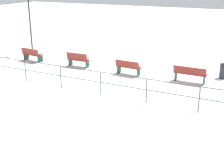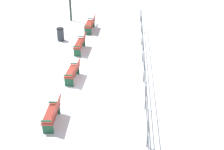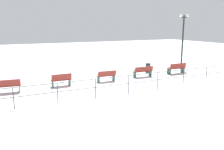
{
  "view_description": "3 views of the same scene",
  "coord_description": "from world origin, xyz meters",
  "px_view_note": "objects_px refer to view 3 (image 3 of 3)",
  "views": [
    {
      "loc": [
        -14.92,
        -6.05,
        5.21
      ],
      "look_at": [
        -1.88,
        0.19,
        0.47
      ],
      "focal_mm": 47.84,
      "sensor_mm": 36.0,
      "label": 1
    },
    {
      "loc": [
        -2.8,
        12.33,
        7.02
      ],
      "look_at": [
        -2.02,
        0.48,
        0.58
      ],
      "focal_mm": 48.31,
      "sensor_mm": 36.0,
      "label": 2
    },
    {
      "loc": [
        -15.97,
        7.26,
        4.18
      ],
      "look_at": [
        -1.85,
        0.36,
        0.87
      ],
      "focal_mm": 38.3,
      "sensor_mm": 36.0,
      "label": 3
    }
  ],
  "objects_px": {
    "trash_bin": "(148,68)",
    "bench_fifth": "(8,86)",
    "bench_nearest": "(177,68)",
    "bench_second": "(143,71)",
    "bench_fourth": "(61,80)",
    "lamppost_near": "(183,34)",
    "bench_third": "(106,76)"
  },
  "relations": [
    {
      "from": "bench_second",
      "to": "bench_fifth",
      "type": "height_order",
      "value": "bench_fifth"
    },
    {
      "from": "bench_fourth",
      "to": "bench_fifth",
      "type": "bearing_deg",
      "value": 92.46
    },
    {
      "from": "bench_second",
      "to": "bench_fourth",
      "type": "height_order",
      "value": "bench_fourth"
    },
    {
      "from": "bench_fourth",
      "to": "trash_bin",
      "type": "xyz_separation_m",
      "value": [
        1.53,
        -8.24,
        -0.06
      ]
    },
    {
      "from": "bench_second",
      "to": "lamppost_near",
      "type": "distance_m",
      "value": 6.33
    },
    {
      "from": "bench_nearest",
      "to": "bench_second",
      "type": "distance_m",
      "value": 3.37
    },
    {
      "from": "bench_fourth",
      "to": "lamppost_near",
      "type": "bearing_deg",
      "value": -83.31
    },
    {
      "from": "bench_third",
      "to": "bench_second",
      "type": "bearing_deg",
      "value": -83.42
    },
    {
      "from": "bench_fifth",
      "to": "lamppost_near",
      "type": "height_order",
      "value": "lamppost_near"
    },
    {
      "from": "bench_nearest",
      "to": "bench_fifth",
      "type": "relative_size",
      "value": 1.14
    },
    {
      "from": "trash_bin",
      "to": "bench_fifth",
      "type": "bearing_deg",
      "value": 98.46
    },
    {
      "from": "bench_nearest",
      "to": "bench_second",
      "type": "relative_size",
      "value": 1.01
    },
    {
      "from": "bench_nearest",
      "to": "bench_third",
      "type": "distance_m",
      "value": 6.73
    },
    {
      "from": "bench_third",
      "to": "lamppost_near",
      "type": "bearing_deg",
      "value": -75.15
    },
    {
      "from": "bench_fourth",
      "to": "bench_nearest",
      "type": "bearing_deg",
      "value": -91.53
    },
    {
      "from": "bench_nearest",
      "to": "bench_second",
      "type": "height_order",
      "value": "bench_nearest"
    },
    {
      "from": "bench_fourth",
      "to": "bench_second",
      "type": "bearing_deg",
      "value": -90.64
    },
    {
      "from": "bench_fifth",
      "to": "lamppost_near",
      "type": "xyz_separation_m",
      "value": [
        1.82,
        -15.54,
        2.85
      ]
    },
    {
      "from": "bench_nearest",
      "to": "trash_bin",
      "type": "bearing_deg",
      "value": 49.56
    },
    {
      "from": "bench_nearest",
      "to": "bench_second",
      "type": "bearing_deg",
      "value": 88.67
    },
    {
      "from": "bench_nearest",
      "to": "bench_fourth",
      "type": "height_order",
      "value": "bench_nearest"
    },
    {
      "from": "bench_fifth",
      "to": "trash_bin",
      "type": "height_order",
      "value": "bench_fifth"
    },
    {
      "from": "bench_third",
      "to": "trash_bin",
      "type": "xyz_separation_m",
      "value": [
        1.68,
        -4.88,
        -0.05
      ]
    },
    {
      "from": "bench_nearest",
      "to": "bench_third",
      "type": "relative_size",
      "value": 1.18
    },
    {
      "from": "bench_second",
      "to": "bench_fifth",
      "type": "relative_size",
      "value": 1.13
    },
    {
      "from": "bench_second",
      "to": "bench_third",
      "type": "height_order",
      "value": "bench_second"
    },
    {
      "from": "bench_second",
      "to": "trash_bin",
      "type": "height_order",
      "value": "bench_second"
    },
    {
      "from": "bench_fifth",
      "to": "bench_second",
      "type": "bearing_deg",
      "value": -83.65
    },
    {
      "from": "lamppost_near",
      "to": "bench_second",
      "type": "bearing_deg",
      "value": 106.29
    },
    {
      "from": "lamppost_near",
      "to": "bench_fifth",
      "type": "bearing_deg",
      "value": 96.67
    },
    {
      "from": "bench_fourth",
      "to": "lamppost_near",
      "type": "relative_size",
      "value": 0.27
    },
    {
      "from": "bench_nearest",
      "to": "bench_fifth",
      "type": "bearing_deg",
      "value": 91.47
    }
  ]
}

